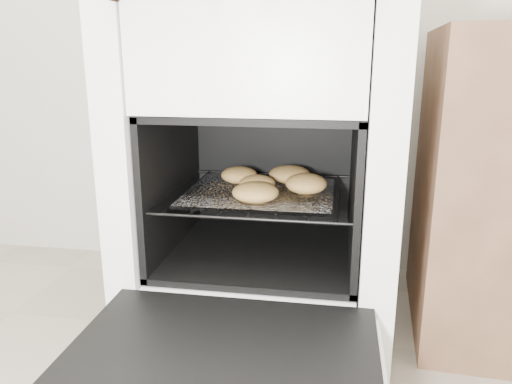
# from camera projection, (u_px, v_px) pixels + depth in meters

# --- Properties ---
(stove) EXTENTS (0.66, 0.74, 1.01)m
(stove) POSITION_uv_depth(u_px,v_px,m) (266.00, 157.00, 1.37)
(stove) COLOR white
(stove) RESTS_ON ground
(oven_door) EXTENTS (0.60, 0.46, 0.04)m
(oven_door) POSITION_uv_depth(u_px,v_px,m) (220.00, 365.00, 0.91)
(oven_door) COLOR black
(oven_door) RESTS_ON stove
(oven_rack) EXTENTS (0.48, 0.46, 0.01)m
(oven_rack) POSITION_uv_depth(u_px,v_px,m) (261.00, 193.00, 1.32)
(oven_rack) COLOR black
(oven_rack) RESTS_ON stove
(foil_sheet) EXTENTS (0.38, 0.33, 0.01)m
(foil_sheet) POSITION_uv_depth(u_px,v_px,m) (260.00, 193.00, 1.30)
(foil_sheet) COLOR white
(foil_sheet) RESTS_ON oven_rack
(baked_rolls) EXTENTS (0.32, 0.34, 0.05)m
(baked_rolls) POSITION_uv_depth(u_px,v_px,m) (272.00, 181.00, 1.30)
(baked_rolls) COLOR #B39047
(baked_rolls) RESTS_ON foil_sheet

